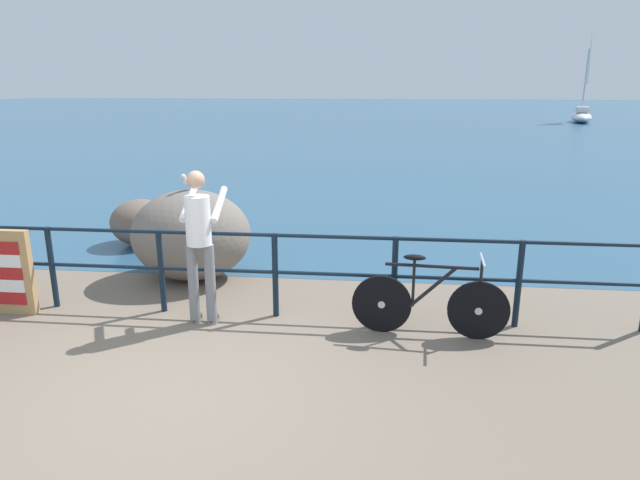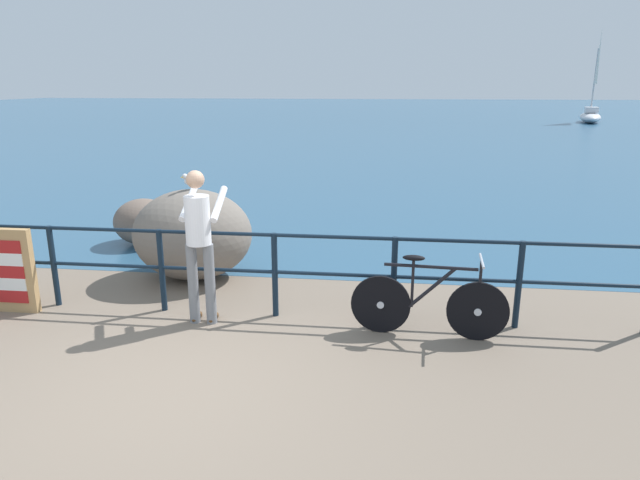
% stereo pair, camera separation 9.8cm
% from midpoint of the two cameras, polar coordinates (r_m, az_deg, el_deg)
% --- Properties ---
extents(ground_plane, '(120.00, 120.00, 0.10)m').
position_cam_midpoint_polar(ground_plane, '(24.59, 1.58, 9.30)').
color(ground_plane, '#756656').
extents(sea_surface, '(120.00, 90.00, 0.01)m').
position_cam_midpoint_polar(sea_surface, '(52.57, 4.08, 12.74)').
color(sea_surface, '#2D5675').
rests_on(sea_surface, ground_plane).
extents(promenade_railing, '(9.79, 0.07, 1.02)m').
position_cam_midpoint_polar(promenade_railing, '(6.75, -10.81, -2.31)').
color(promenade_railing, black).
rests_on(promenade_railing, ground_plane).
extents(bicycle, '(1.70, 0.48, 0.92)m').
position_cam_midpoint_polar(bicycle, '(6.25, 10.66, -6.22)').
color(bicycle, black).
rests_on(bicycle, ground_plane).
extents(person_at_railing, '(0.44, 0.64, 1.78)m').
position_cam_midpoint_polar(person_at_railing, '(6.43, -12.53, -0.04)').
color(person_at_railing, slate).
rests_on(person_at_railing, ground_plane).
extents(breakwater_boulder_main, '(1.67, 1.48, 1.27)m').
position_cam_midpoint_polar(breakwater_boulder_main, '(8.09, -13.28, 0.52)').
color(breakwater_boulder_main, slate).
rests_on(breakwater_boulder_main, ground).
extents(breakwater_boulder_left, '(1.01, 0.98, 0.79)m').
position_cam_midpoint_polar(breakwater_boulder_left, '(10.09, -18.02, 1.73)').
color(breakwater_boulder_left, '#705E51').
rests_on(breakwater_boulder_left, ground).
extents(seagull, '(0.26, 0.31, 0.23)m').
position_cam_midpoint_polar(seagull, '(7.96, -13.35, 5.96)').
color(seagull, gold).
rests_on(seagull, breakwater_boulder_main).
extents(sailboat, '(2.27, 4.58, 6.16)m').
position_cam_midpoint_polar(sailboat, '(43.95, 24.99, 11.70)').
color(sailboat, white).
rests_on(sailboat, sea_surface).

